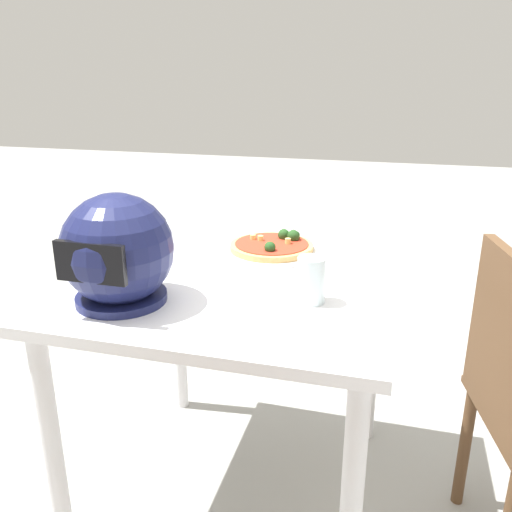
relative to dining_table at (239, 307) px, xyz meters
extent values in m
plane|color=#9E9E99|center=(0.00, 0.00, -0.67)|extent=(14.00, 14.00, 0.00)
cube|color=white|center=(0.00, 0.00, 0.09)|extent=(0.88, 0.93, 0.03)
cylinder|color=white|center=(-0.38, -0.41, -0.30)|extent=(0.05, 0.05, 0.75)
cylinder|color=white|center=(0.38, -0.41, -0.30)|extent=(0.05, 0.05, 0.75)
cylinder|color=white|center=(0.38, 0.41, -0.30)|extent=(0.05, 0.05, 0.75)
cylinder|color=white|center=(-0.05, -0.19, 0.11)|extent=(0.29, 0.29, 0.01)
cylinder|color=tan|center=(-0.05, -0.19, 0.13)|extent=(0.26, 0.26, 0.02)
cylinder|color=red|center=(-0.05, -0.19, 0.14)|extent=(0.23, 0.23, 0.00)
sphere|color=#234C1E|center=(-0.06, -0.12, 0.15)|extent=(0.03, 0.03, 0.03)
sphere|color=#234C1E|center=(-0.07, -0.25, 0.15)|extent=(0.04, 0.04, 0.04)
sphere|color=#234C1E|center=(-0.11, -0.27, 0.15)|extent=(0.03, 0.03, 0.03)
sphere|color=#234C1E|center=(-0.11, -0.24, 0.15)|extent=(0.04, 0.04, 0.04)
cylinder|color=#E0D172|center=(-0.01, -0.21, 0.15)|extent=(0.03, 0.03, 0.02)
cylinder|color=#E0D172|center=(0.02, -0.22, 0.15)|extent=(0.02, 0.02, 0.01)
cylinder|color=#E0D172|center=(-0.10, -0.20, 0.15)|extent=(0.02, 0.02, 0.02)
sphere|color=#191E4C|center=(0.22, 0.26, 0.24)|extent=(0.27, 0.27, 0.27)
cylinder|color=#191E4C|center=(0.22, 0.26, 0.12)|extent=(0.22, 0.22, 0.02)
cube|color=black|center=(0.22, 0.38, 0.25)|extent=(0.17, 0.02, 0.09)
cylinder|color=silver|center=(-0.23, 0.15, 0.16)|extent=(0.07, 0.07, 0.12)
cube|color=brown|center=(-0.71, 0.02, 0.00)|extent=(0.11, 0.38, 0.45)
cylinder|color=brown|center=(-0.69, -0.15, -0.46)|extent=(0.04, 0.04, 0.43)
camera|label=1|loc=(-0.42, 1.35, 0.65)|focal=37.51mm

